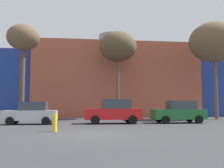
# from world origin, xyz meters

# --- Properties ---
(ground_plane) EXTENTS (200.00, 200.00, 0.00)m
(ground_plane) POSITION_xyz_m (0.00, 0.00, 0.00)
(ground_plane) COLOR #38383A
(building_backdrop) EXTENTS (33.18, 10.86, 11.01)m
(building_backdrop) POSITION_xyz_m (3.92, 22.44, 4.37)
(building_backdrop) COLOR #B2563D
(building_backdrop) RESTS_ON ground_plane
(parked_car_1) EXTENTS (3.85, 1.89, 1.67)m
(parked_car_1) POSITION_xyz_m (-4.10, 7.38, 0.83)
(parked_car_1) COLOR silver
(parked_car_1) RESTS_ON ground_plane
(parked_car_2) EXTENTS (4.30, 2.11, 1.86)m
(parked_car_2) POSITION_xyz_m (2.06, 7.38, 0.93)
(parked_car_2) COLOR red
(parked_car_2) RESTS_ON ground_plane
(parked_car_3) EXTENTS (4.07, 2.00, 1.76)m
(parked_car_3) POSITION_xyz_m (7.29, 7.38, 0.88)
(parked_car_3) COLOR #1E662D
(parked_car_3) RESTS_ON ground_plane
(bare_tree_0) EXTENTS (3.98, 3.98, 9.22)m
(bare_tree_0) POSITION_xyz_m (3.41, 14.41, 7.58)
(bare_tree_0) COLOR brown
(bare_tree_0) RESTS_ON ground_plane
(bare_tree_1) EXTENTS (3.05, 3.05, 8.98)m
(bare_tree_1) POSITION_xyz_m (-5.86, 12.20, 7.50)
(bare_tree_1) COLOR brown
(bare_tree_1) RESTS_ON ground_plane
(bare_tree_2) EXTENTS (5.14, 5.14, 9.93)m
(bare_tree_2) POSITION_xyz_m (13.10, 12.22, 7.84)
(bare_tree_2) COLOR brown
(bare_tree_2) RESTS_ON ground_plane
(bollard_yellow_0) EXTENTS (0.24, 0.24, 0.97)m
(bollard_yellow_0) POSITION_xyz_m (-1.81, 1.61, 0.49)
(bollard_yellow_0) COLOR yellow
(bollard_yellow_0) RESTS_ON ground_plane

